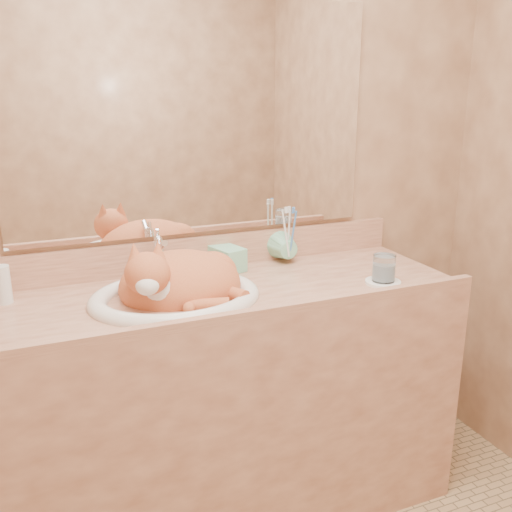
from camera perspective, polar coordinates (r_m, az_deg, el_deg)
name	(u,v)px	position (r m, az deg, el deg)	size (l,w,h in m)	color
wall_back	(194,159)	(2.05, -6.19, 9.59)	(2.40, 0.02, 2.50)	brown
vanity_counter	(224,404)	(2.07, -3.20, -14.57)	(1.60, 0.55, 0.85)	#8E563F
mirror	(194,119)	(2.03, -6.21, 13.48)	(1.30, 0.02, 0.80)	white
sink_basin	(174,275)	(1.80, -8.16, -1.85)	(0.53, 0.44, 0.17)	white
faucet	(159,257)	(1.99, -9.67, -0.08)	(0.04, 0.12, 0.17)	white
cat	(177,279)	(1.82, -7.89, -2.27)	(0.40, 0.32, 0.22)	#B14C28
soap_dispenser	(238,248)	(2.02, -1.79, 0.78)	(0.09, 0.09, 0.19)	#7DC8A0
toothbrush_cup	(289,252)	(2.14, 3.35, 0.45)	(0.12, 0.12, 0.11)	#7DC8A0
toothbrushes	(290,231)	(2.11, 3.39, 2.54)	(0.04, 0.04, 0.23)	silver
saucer	(383,282)	(2.00, 12.58, -2.57)	(0.12, 0.12, 0.01)	white
water_glass	(384,268)	(1.98, 12.67, -1.19)	(0.08, 0.08, 0.09)	silver
lotion_bottle	(3,285)	(1.93, -24.01, -2.63)	(0.05, 0.05, 0.12)	silver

